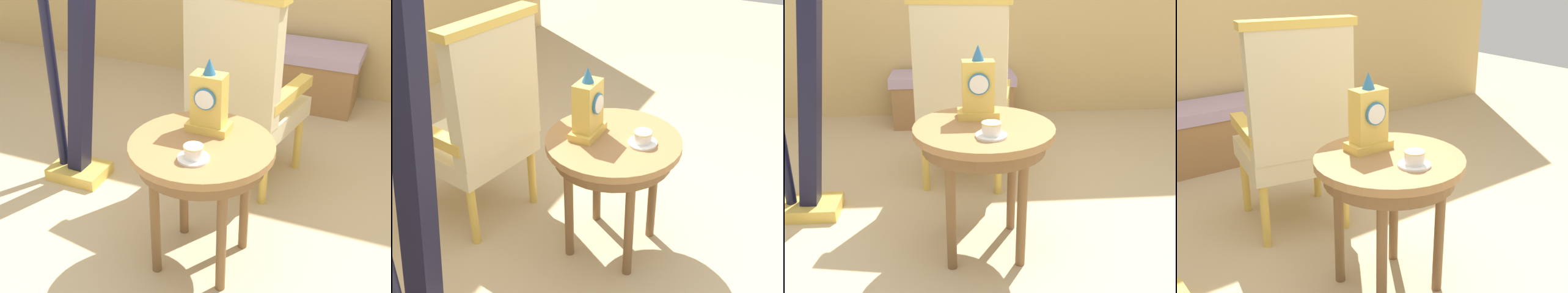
# 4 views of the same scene
# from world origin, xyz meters

# --- Properties ---
(ground_plane) EXTENTS (10.00, 10.00, 0.00)m
(ground_plane) POSITION_xyz_m (0.00, 0.00, 0.00)
(ground_plane) COLOR tan
(side_table) EXTENTS (0.63, 0.63, 0.63)m
(side_table) POSITION_xyz_m (0.08, 0.05, 0.55)
(side_table) COLOR #9E7042
(side_table) RESTS_ON ground
(teacup_left) EXTENTS (0.13, 0.13, 0.06)m
(teacup_left) POSITION_xyz_m (0.10, -0.09, 0.66)
(teacup_left) COLOR white
(teacup_left) RESTS_ON side_table
(mantel_clock) EXTENTS (0.19, 0.11, 0.34)m
(mantel_clock) POSITION_xyz_m (0.06, 0.17, 0.76)
(mantel_clock) COLOR gold
(mantel_clock) RESTS_ON side_table
(armchair) EXTENTS (0.63, 0.62, 1.14)m
(armchair) POSITION_xyz_m (0.02, 0.75, 0.59)
(armchair) COLOR beige
(armchair) RESTS_ON ground
(harp) EXTENTS (0.40, 0.24, 1.75)m
(harp) POSITION_xyz_m (-0.82, 0.44, 0.70)
(harp) COLOR gold
(harp) RESTS_ON ground
(window_bench) EXTENTS (1.05, 0.40, 0.44)m
(window_bench) POSITION_xyz_m (-0.02, 1.95, 0.22)
(window_bench) COLOR #B299B7
(window_bench) RESTS_ON ground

